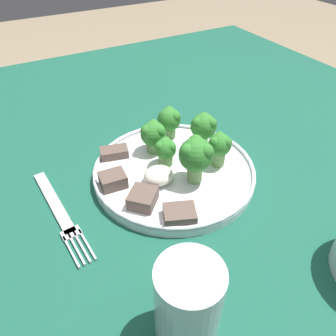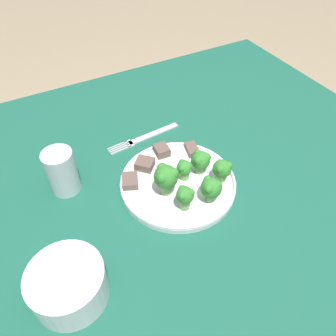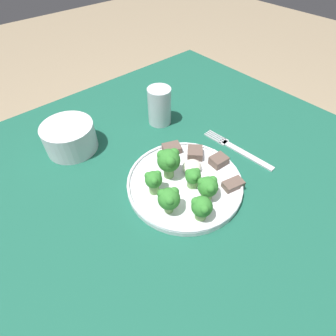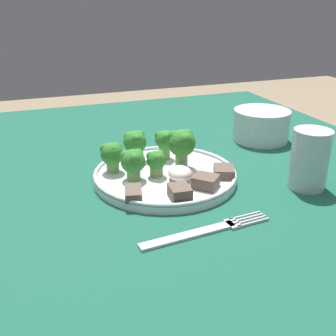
# 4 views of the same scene
# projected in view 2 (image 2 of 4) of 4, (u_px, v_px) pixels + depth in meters

# --- Properties ---
(ground_plane) EXTENTS (8.00, 8.00, 0.00)m
(ground_plane) POSITION_uv_depth(u_px,v_px,m) (187.00, 320.00, 1.23)
(ground_plane) COLOR #9E896B
(table) EXTENTS (1.06, 1.07, 0.75)m
(table) POSITION_uv_depth(u_px,v_px,m) (198.00, 217.00, 0.76)
(table) COLOR #195642
(table) RESTS_ON ground_plane
(dinner_plate) EXTENTS (0.24, 0.24, 0.02)m
(dinner_plate) POSITION_uv_depth(u_px,v_px,m) (178.00, 183.00, 0.69)
(dinner_plate) COLOR white
(dinner_plate) RESTS_ON table
(fork) EXTENTS (0.03, 0.19, 0.00)m
(fork) POSITION_uv_depth(u_px,v_px,m) (145.00, 137.00, 0.80)
(fork) COLOR silver
(fork) RESTS_ON table
(cream_bowl) EXTENTS (0.12, 0.12, 0.07)m
(cream_bowl) POSITION_uv_depth(u_px,v_px,m) (69.00, 285.00, 0.51)
(cream_bowl) COLOR silver
(cream_bowl) RESTS_ON table
(drinking_glass) EXTENTS (0.06, 0.06, 0.10)m
(drinking_glass) POSITION_uv_depth(u_px,v_px,m) (62.00, 173.00, 0.66)
(drinking_glass) COLOR silver
(drinking_glass) RESTS_ON table
(broccoli_floret_near_rim_left) EXTENTS (0.03, 0.03, 0.04)m
(broccoli_floret_near_rim_left) POSITION_uv_depth(u_px,v_px,m) (184.00, 169.00, 0.68)
(broccoli_floret_near_rim_left) COLOR #709E56
(broccoli_floret_near_rim_left) RESTS_ON dinner_plate
(broccoli_floret_center_left) EXTENTS (0.04, 0.03, 0.05)m
(broccoli_floret_center_left) POSITION_uv_depth(u_px,v_px,m) (185.00, 196.00, 0.61)
(broccoli_floret_center_left) COLOR #709E56
(broccoli_floret_center_left) RESTS_ON dinner_plate
(broccoli_floret_back_left) EXTENTS (0.04, 0.04, 0.06)m
(broccoli_floret_back_left) POSITION_uv_depth(u_px,v_px,m) (211.00, 188.00, 0.63)
(broccoli_floret_back_left) COLOR #709E56
(broccoli_floret_back_left) RESTS_ON dinner_plate
(broccoli_floret_front_left) EXTENTS (0.05, 0.05, 0.07)m
(broccoli_floret_front_left) POSITION_uv_depth(u_px,v_px,m) (166.00, 177.00, 0.63)
(broccoli_floret_front_left) COLOR #709E56
(broccoli_floret_front_left) RESTS_ON dinner_plate
(broccoli_floret_center_back) EXTENTS (0.04, 0.04, 0.05)m
(broccoli_floret_center_back) POSITION_uv_depth(u_px,v_px,m) (201.00, 161.00, 0.68)
(broccoli_floret_center_back) COLOR #709E56
(broccoli_floret_center_back) RESTS_ON dinner_plate
(broccoli_floret_mid_cluster) EXTENTS (0.04, 0.04, 0.05)m
(broccoli_floret_mid_cluster) POSITION_uv_depth(u_px,v_px,m) (222.00, 169.00, 0.67)
(broccoli_floret_mid_cluster) COLOR #709E56
(broccoli_floret_mid_cluster) RESTS_ON dinner_plate
(meat_slice_front_slice) EXTENTS (0.05, 0.04, 0.02)m
(meat_slice_front_slice) POSITION_uv_depth(u_px,v_px,m) (130.00, 181.00, 0.68)
(meat_slice_front_slice) COLOR brown
(meat_slice_front_slice) RESTS_ON dinner_plate
(meat_slice_middle_slice) EXTENTS (0.05, 0.05, 0.02)m
(meat_slice_middle_slice) POSITION_uv_depth(u_px,v_px,m) (145.00, 164.00, 0.71)
(meat_slice_middle_slice) COLOR brown
(meat_slice_middle_slice) RESTS_ON dinner_plate
(meat_slice_rear_slice) EXTENTS (0.05, 0.03, 0.01)m
(meat_slice_rear_slice) POSITION_uv_depth(u_px,v_px,m) (192.00, 149.00, 0.75)
(meat_slice_rear_slice) COLOR brown
(meat_slice_rear_slice) RESTS_ON dinner_plate
(meat_slice_edge_slice) EXTENTS (0.04, 0.03, 0.02)m
(meat_slice_edge_slice) POSITION_uv_depth(u_px,v_px,m) (162.00, 150.00, 0.74)
(meat_slice_edge_slice) COLOR brown
(meat_slice_edge_slice) RESTS_ON dinner_plate
(sauce_dollop) EXTENTS (0.04, 0.04, 0.02)m
(sauce_dollop) POSITION_uv_depth(u_px,v_px,m) (164.00, 170.00, 0.69)
(sauce_dollop) COLOR silver
(sauce_dollop) RESTS_ON dinner_plate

